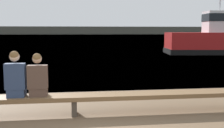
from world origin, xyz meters
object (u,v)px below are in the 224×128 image
at_px(person_left, 15,77).
at_px(bench_main, 74,99).
at_px(person_right, 38,78).
at_px(tugboat_red, 218,40).

bearing_deg(person_left, bench_main, 0.02).
distance_m(bench_main, person_right, 0.94).
xyz_separation_m(person_left, person_right, (0.48, 0.00, -0.03)).
bearing_deg(bench_main, person_right, 179.93).
bearing_deg(person_right, tugboat_red, 51.36).
xyz_separation_m(bench_main, person_right, (-0.80, 0.00, 0.50)).
relative_size(bench_main, person_left, 8.42).
height_order(bench_main, person_left, person_left).
xyz_separation_m(person_left, tugboat_red, (13.27, 15.99, 0.22)).
xyz_separation_m(bench_main, tugboat_red, (11.99, 15.99, 0.75)).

